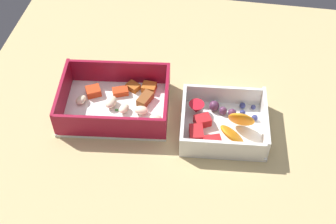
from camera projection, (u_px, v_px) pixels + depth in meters
table_surface at (174, 123)px, 84.93cm from camera, size 80.00×80.00×2.00cm
pasta_container at (117, 102)px, 84.77cm from camera, size 21.54×16.76×5.65cm
fruit_bowl at (222, 124)px, 81.14cm from camera, size 16.24×14.69×5.63cm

